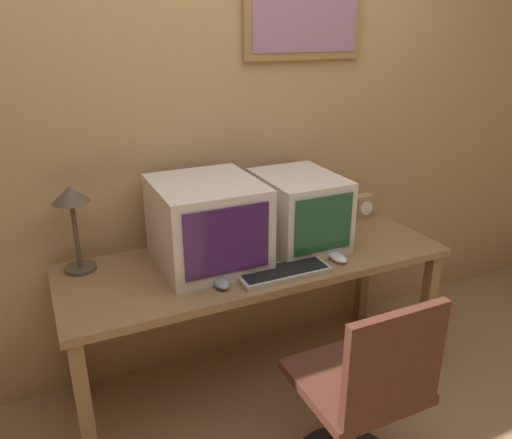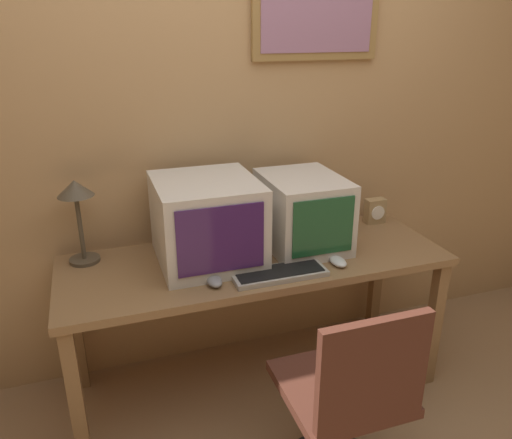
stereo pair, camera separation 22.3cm
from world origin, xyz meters
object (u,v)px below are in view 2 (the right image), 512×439
at_px(keyboard_main, 279,273).
at_px(office_chair, 346,413).
at_px(monitor_left, 207,221).
at_px(mouse_near_keyboard, 338,261).
at_px(desk_lamp, 77,201).
at_px(monitor_right, 303,212).
at_px(desk_clock, 375,211).
at_px(mouse_far_corner, 214,281).

distance_m(keyboard_main, office_chair, 0.61).
distance_m(monitor_left, mouse_near_keyboard, 0.61).
xyz_separation_m(keyboard_main, desk_lamp, (-0.78, 0.42, 0.28)).
relative_size(monitor_right, desk_clock, 3.39).
height_order(monitor_right, mouse_near_keyboard, monitor_right).
distance_m(monitor_left, monitor_right, 0.47).
bearing_deg(desk_lamp, mouse_far_corner, -38.66).
bearing_deg(mouse_near_keyboard, mouse_far_corner, -179.96).
bearing_deg(desk_clock, desk_lamp, 179.61).
relative_size(mouse_far_corner, office_chair, 0.12).
bearing_deg(monitor_right, desk_lamp, 171.72).
bearing_deg(desk_lamp, monitor_left, -16.20).
distance_m(mouse_far_corner, desk_lamp, 0.70).
distance_m(monitor_right, mouse_far_corner, 0.59).
height_order(monitor_left, monitor_right, monitor_left).
height_order(mouse_near_keyboard, mouse_far_corner, mouse_far_corner).
bearing_deg(keyboard_main, monitor_right, 50.39).
xyz_separation_m(monitor_right, desk_clock, (0.49, 0.14, -0.10)).
relative_size(keyboard_main, mouse_far_corner, 3.76).
relative_size(monitor_right, desk_lamp, 1.18).
distance_m(monitor_right, office_chair, 0.93).
relative_size(mouse_near_keyboard, desk_clock, 0.83).
height_order(mouse_near_keyboard, desk_clock, desk_clock).
relative_size(monitor_left, mouse_far_corner, 4.48).
distance_m(monitor_left, office_chair, 0.98).
bearing_deg(desk_clock, office_chair, -125.02).
bearing_deg(desk_lamp, mouse_near_keyboard, -20.54).
xyz_separation_m(keyboard_main, desk_clock, (0.71, 0.41, 0.05)).
xyz_separation_m(monitor_right, desk_lamp, (-1.01, 0.15, 0.12)).
bearing_deg(mouse_near_keyboard, desk_clock, 42.78).
relative_size(monitor_left, keyboard_main, 1.19).
height_order(keyboard_main, desk_lamp, desk_lamp).
bearing_deg(mouse_far_corner, desk_lamp, 141.34).
bearing_deg(mouse_far_corner, desk_clock, 21.55).
bearing_deg(monitor_left, office_chair, -67.48).
bearing_deg(monitor_left, desk_clock, 8.67).
relative_size(monitor_left, desk_clock, 3.64).
xyz_separation_m(monitor_right, office_chair, (-0.15, -0.78, -0.50)).
height_order(monitor_left, office_chair, monitor_left).
relative_size(mouse_near_keyboard, mouse_far_corner, 1.02).
distance_m(desk_clock, office_chair, 1.18).
bearing_deg(monitor_left, mouse_near_keyboard, -24.67).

